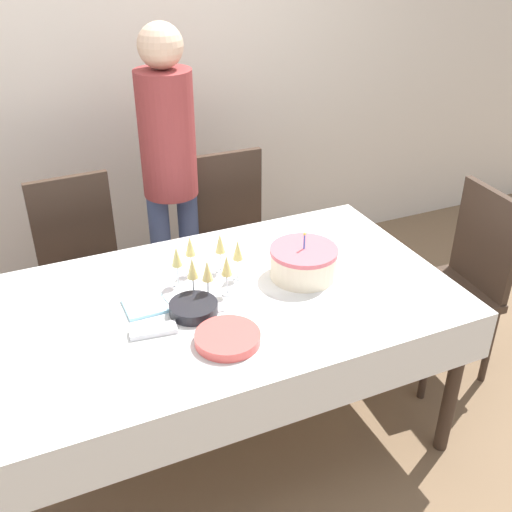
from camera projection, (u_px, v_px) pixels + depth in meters
name	position (u px, v px, depth m)	size (l,w,h in m)	color
ground_plane	(225.00, 433.00, 2.72)	(12.00, 12.00, 0.00)	brown
wall_back	(115.00, 62.00, 3.28)	(8.00, 0.05, 2.70)	silver
dining_table	(221.00, 318.00, 2.40)	(1.84, 1.07, 0.75)	white
dining_chair_far_left	(83.00, 265.00, 2.99)	(0.44, 0.44, 0.96)	#38281E
dining_chair_far_right	(235.00, 234.00, 3.28)	(0.43, 0.43, 0.96)	#38281E
dining_chair_right_end	(460.00, 277.00, 2.90)	(0.45, 0.45, 0.96)	#38281E
birthday_cake	(303.00, 262.00, 2.46)	(0.28, 0.28, 0.20)	beige
champagne_tray	(207.00, 270.00, 2.38)	(0.37, 0.37, 0.18)	silver
plate_stack_main	(228.00, 338.00, 2.10)	(0.23, 0.23, 0.03)	#CC4C47
plate_stack_dessert	(194.00, 308.00, 2.25)	(0.18, 0.18, 0.04)	black
cake_knife	(339.00, 300.00, 2.33)	(0.30, 0.08, 0.00)	silver
fork_pile	(153.00, 331.00, 2.15)	(0.18, 0.08, 0.02)	silver
napkin_pile	(145.00, 306.00, 2.29)	(0.15, 0.15, 0.01)	#8CC6E0
person_standing	(169.00, 158.00, 3.01)	(0.28, 0.28, 1.64)	#3F4C72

